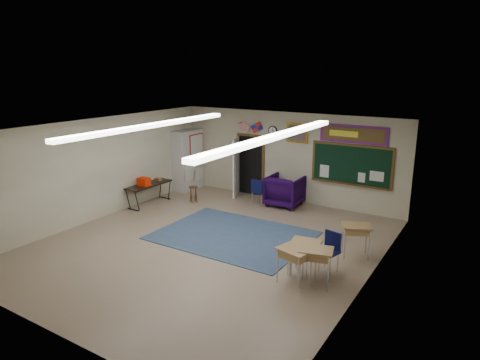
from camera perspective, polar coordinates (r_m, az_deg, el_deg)
The scene contains 25 objects.
floor at distance 11.16m, azimuth -4.09°, elevation -8.53°, with size 9.00×9.00×0.00m, color #826E59.
back_wall at distance 14.43m, azimuth 6.32°, elevation 3.07°, with size 8.00×0.04×3.00m, color beige.
front_wall at distance 7.71m, azimuth -24.51°, elevation -8.84°, with size 8.00×0.04×3.00m, color beige.
left_wall at distance 13.35m, azimuth -18.28°, elevation 1.43°, with size 0.04×9.00×3.00m, color beige.
right_wall at distance 9.01m, azimuth 16.91°, elevation -4.75°, with size 0.04×9.00×3.00m, color beige.
ceiling at distance 10.35m, azimuth -4.39°, elevation 6.90°, with size 8.00×9.00×0.04m, color beige.
area_rug at distance 11.66m, azimuth -0.97°, elevation -7.39°, with size 4.00×3.00×0.02m, color #354766.
fluorescent_strips at distance 10.36m, azimuth -4.39°, elevation 6.57°, with size 3.86×6.00×0.10m, color white, non-canonical shape.
doorway at distance 15.09m, azimuth 0.88°, elevation 1.95°, with size 1.10×0.89×2.16m.
chalkboard at distance 13.63m, azimuth 14.61°, elevation 1.82°, with size 2.55×0.14×1.30m.
bulletin_board at distance 13.45m, azimuth 14.89°, elevation 5.91°, with size 2.10×0.05×0.55m.
framed_art_print at distance 14.11m, azimuth 7.64°, elevation 6.26°, with size 0.75×0.05×0.65m.
wall_clock at distance 14.50m, azimuth 4.39°, elevation 6.58°, with size 0.32×0.05×0.32m.
wall_flags at distance 14.86m, azimuth 1.42°, elevation 7.32°, with size 1.16×0.06×0.70m, color red, non-canonical shape.
storage_cabinet at distance 15.92m, azimuth -6.90°, elevation 2.67°, with size 0.59×1.25×2.20m.
wingback_armchair at distance 14.06m, azimuth 5.99°, elevation -1.44°, with size 1.07×1.10×1.00m, color black.
student_chair_reading at distance 14.05m, azimuth 2.62°, elevation -1.60°, with size 0.45×0.45×0.90m, color black, non-canonical shape.
student_chair_desk_a at distance 9.52m, azimuth 7.70°, elevation -10.38°, with size 0.39×0.39×0.77m, color black, non-canonical shape.
student_chair_desk_b at distance 9.74m, azimuth 11.57°, elevation -9.53°, with size 0.45×0.45×0.91m, color black, non-canonical shape.
student_desk_front_left at distance 9.61m, azimuth 8.75°, elevation -9.91°, with size 0.71×0.58×0.76m.
student_desk_front_right at distance 10.66m, azimuth 15.20°, elevation -7.59°, with size 0.82×0.74×0.80m.
student_desk_back_left at distance 9.11m, azimuth 7.23°, elevation -11.14°, with size 0.78×0.66×0.80m.
student_desk_back_right at distance 9.13m, azimuth 10.01°, elevation -11.13°, with size 0.79×0.67×0.82m.
folding_table at distance 14.46m, azimuth -12.03°, elevation -1.73°, with size 0.59×1.69×0.96m.
wooden_stool at distance 14.48m, azimuth -6.23°, elevation -1.88°, with size 0.31×0.31×0.54m.
Camera 1 is at (6.06, -8.27, 4.42)m, focal length 32.00 mm.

